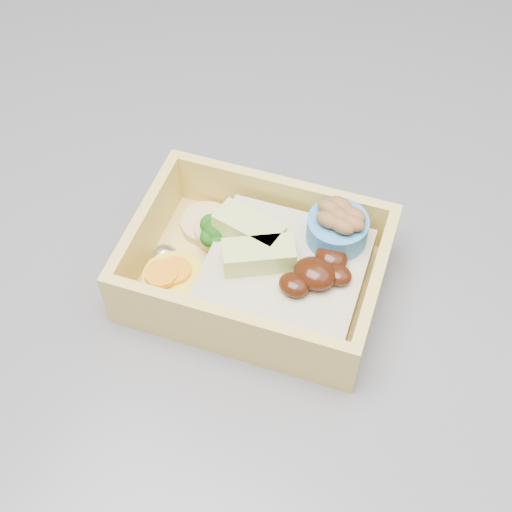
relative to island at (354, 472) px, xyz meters
The scene contains 2 objects.
island is the anchor object (origin of this frame).
bento_box 0.50m from the island, 130.59° to the right, with size 0.20×0.16×0.06m.
Camera 1 is at (0.08, -0.43, 1.33)m, focal length 50.00 mm.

